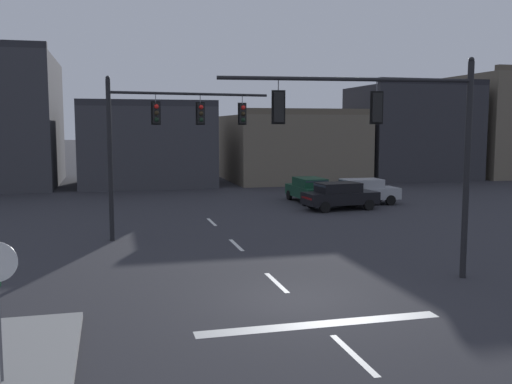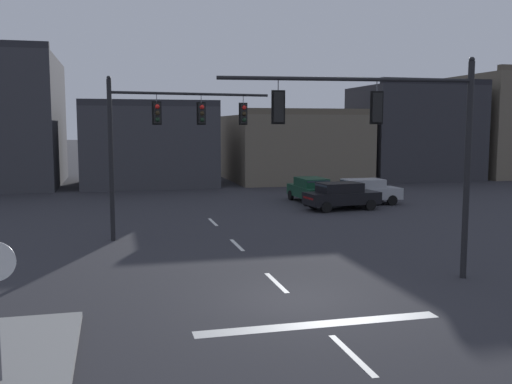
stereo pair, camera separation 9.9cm
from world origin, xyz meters
The scene contains 9 objects.
ground_plane centered at (0.00, 0.00, 0.00)m, with size 400.00×400.00×0.00m, color #2B2B30.
stop_bar_paint centered at (0.00, -2.00, 0.00)m, with size 6.40×0.50×0.01m, color silver.
lane_centreline centered at (0.00, 2.00, 0.00)m, with size 0.16×26.40×0.01m.
signal_mast_near_side centered at (3.79, 1.34, 4.76)m, with size 8.11×0.96×7.12m.
signal_mast_far_side centered at (-2.71, 10.56, 4.84)m, with size 7.31×1.17×7.06m.
car_lot_nearside centered at (8.15, 16.56, 0.86)m, with size 4.59×2.27×1.61m.
car_lot_middle centered at (10.49, 18.39, 0.86)m, with size 4.47×1.94×1.61m.
car_lot_farside centered at (7.49, 20.12, 0.86)m, with size 2.01×4.50×1.61m.
building_row centered at (8.82, 35.80, 4.44)m, with size 58.75×13.86×11.03m.
Camera 1 is at (-5.03, -15.20, 4.96)m, focal length 40.55 mm.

